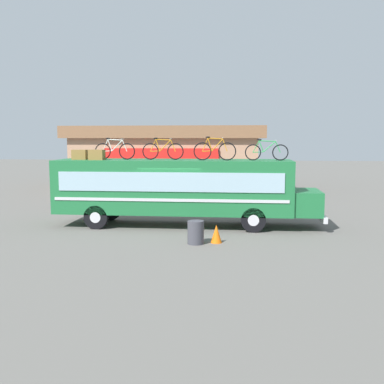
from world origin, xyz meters
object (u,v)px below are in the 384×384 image
at_px(luggage_bag_2, 97,155).
at_px(rooftop_bicycle_1, 115,150).
at_px(traffic_cone, 216,234).
at_px(trash_bin, 196,232).
at_px(rooftop_bicycle_2, 163,151).
at_px(rooftop_bicycle_4, 266,151).
at_px(rooftop_bicycle_3, 215,150).
at_px(luggage_bag_1, 80,155).
at_px(bus, 179,187).

distance_m(luggage_bag_2, rooftop_bicycle_1, 0.77).
bearing_deg(traffic_cone, trash_bin, -160.99).
height_order(rooftop_bicycle_2, rooftop_bicycle_4, rooftop_bicycle_2).
relative_size(rooftop_bicycle_3, trash_bin, 2.12).
xyz_separation_m(rooftop_bicycle_1, traffic_cone, (4.45, -3.07, -2.83)).
distance_m(luggage_bag_1, rooftop_bicycle_1, 1.49).
relative_size(rooftop_bicycle_2, rooftop_bicycle_3, 1.01).
xyz_separation_m(luggage_bag_1, trash_bin, (5.21, -3.16, -2.57)).
relative_size(luggage_bag_1, rooftop_bicycle_2, 0.35).
xyz_separation_m(rooftop_bicycle_4, trash_bin, (-2.56, -3.10, -2.73)).
xyz_separation_m(bus, rooftop_bicycle_3, (1.49, -0.33, 1.55)).
distance_m(bus, rooftop_bicycle_4, 3.87).
bearing_deg(trash_bin, luggage_bag_2, 146.16).
height_order(rooftop_bicycle_1, trash_bin, rooftop_bicycle_1).
bearing_deg(traffic_cone, rooftop_bicycle_3, 94.75).
relative_size(luggage_bag_2, rooftop_bicycle_4, 0.35).
bearing_deg(luggage_bag_2, rooftop_bicycle_3, -0.20).
relative_size(rooftop_bicycle_1, traffic_cone, 2.69).
xyz_separation_m(luggage_bag_1, rooftop_bicycle_2, (3.51, 0.18, 0.18)).
distance_m(rooftop_bicycle_1, rooftop_bicycle_2, 2.04).
height_order(bus, rooftop_bicycle_1, rooftop_bicycle_1).
xyz_separation_m(luggage_bag_2, rooftop_bicycle_2, (2.71, 0.38, 0.17)).
relative_size(luggage_bag_2, rooftop_bicycle_2, 0.35).
distance_m(rooftop_bicycle_2, trash_bin, 4.65).
relative_size(trash_bin, traffic_cone, 1.27).
distance_m(bus, luggage_bag_1, 4.42).
bearing_deg(luggage_bag_1, rooftop_bicycle_1, 5.68).
xyz_separation_m(rooftop_bicycle_2, rooftop_bicycle_4, (4.26, -0.24, -0.02)).
height_order(luggage_bag_2, rooftop_bicycle_2, rooftop_bicycle_2).
bearing_deg(luggage_bag_1, rooftop_bicycle_4, -0.46).
bearing_deg(rooftop_bicycle_2, traffic_cone, -52.14).
bearing_deg(rooftop_bicycle_2, rooftop_bicycle_1, -179.02).
bearing_deg(traffic_cone, bus, 119.44).
bearing_deg(traffic_cone, rooftop_bicycle_4, 57.08).
bearing_deg(rooftop_bicycle_3, traffic_cone, -85.25).
height_order(rooftop_bicycle_1, rooftop_bicycle_2, rooftop_bicycle_2).
distance_m(luggage_bag_1, trash_bin, 6.62).
relative_size(rooftop_bicycle_1, rooftop_bicycle_4, 1.00).
bearing_deg(luggage_bag_1, bus, 1.52).
relative_size(rooftop_bicycle_2, rooftop_bicycle_4, 1.00).
bearing_deg(traffic_cone, luggage_bag_2, 152.06).
xyz_separation_m(rooftop_bicycle_2, trash_bin, (1.70, -3.34, -2.75)).
xyz_separation_m(rooftop_bicycle_4, traffic_cone, (-1.85, -2.86, -2.81)).
distance_m(bus, rooftop_bicycle_3, 2.17).
bearing_deg(bus, rooftop_bicycle_4, -2.81).
bearing_deg(luggage_bag_1, rooftop_bicycle_3, -2.22).
height_order(luggage_bag_1, rooftop_bicycle_3, rooftop_bicycle_3).
height_order(luggage_bag_2, rooftop_bicycle_4, rooftop_bicycle_4).
bearing_deg(rooftop_bicycle_4, luggage_bag_1, 179.54).
bearing_deg(rooftop_bicycle_4, trash_bin, -129.51).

